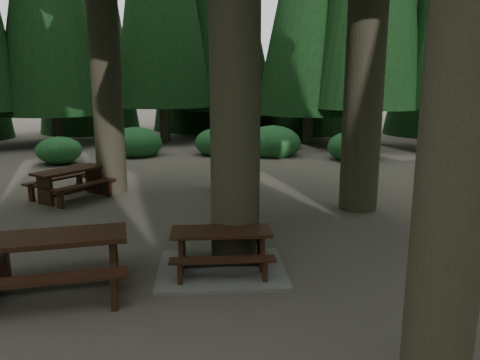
% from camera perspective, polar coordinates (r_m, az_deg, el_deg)
% --- Properties ---
extents(ground, '(80.00, 80.00, 0.00)m').
position_cam_1_polar(ground, '(8.53, -6.13, -8.97)').
color(ground, '#534D43').
rests_on(ground, ground).
extents(picnic_table_a, '(2.59, 2.42, 0.70)m').
position_cam_1_polar(picnic_table_a, '(7.72, -2.27, -9.43)').
color(picnic_table_a, gray).
rests_on(picnic_table_a, ground).
extents(picnic_table_b, '(1.85, 2.11, 0.79)m').
position_cam_1_polar(picnic_table_b, '(12.92, -20.04, 0.09)').
color(picnic_table_b, black).
rests_on(picnic_table_b, ground).
extents(picnic_table_e, '(2.63, 2.53, 0.89)m').
position_cam_1_polar(picnic_table_e, '(7.32, -21.71, -8.51)').
color(picnic_table_e, black).
rests_on(picnic_table_e, ground).
extents(shrub_ring, '(23.86, 24.64, 1.49)m').
position_cam_1_polar(shrub_ring, '(8.77, 0.18, -5.52)').
color(shrub_ring, '#1D552A').
rests_on(shrub_ring, ground).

